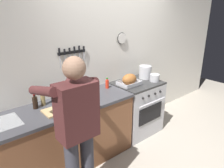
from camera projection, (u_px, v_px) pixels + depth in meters
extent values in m
plane|color=#A89E8E|center=(176.00, 165.00, 2.93)|extent=(8.00, 8.00, 0.00)
cube|color=white|center=(113.00, 57.00, 3.46)|extent=(6.00, 0.10, 2.60)
cube|color=black|center=(72.00, 52.00, 2.87)|extent=(0.42, 0.02, 0.04)
cube|color=silver|center=(60.00, 62.00, 2.79)|extent=(0.01, 0.00, 0.17)
cube|color=black|center=(59.00, 52.00, 2.74)|extent=(0.02, 0.02, 0.10)
cube|color=silver|center=(65.00, 61.00, 2.83)|extent=(0.01, 0.00, 0.16)
cube|color=black|center=(65.00, 52.00, 2.79)|extent=(0.02, 0.02, 0.08)
cube|color=silver|center=(70.00, 59.00, 2.88)|extent=(0.02, 0.00, 0.14)
cube|color=black|center=(70.00, 51.00, 2.84)|extent=(0.02, 0.02, 0.09)
cube|color=silver|center=(75.00, 58.00, 2.92)|extent=(0.02, 0.00, 0.14)
cube|color=black|center=(74.00, 50.00, 2.88)|extent=(0.02, 0.02, 0.10)
cube|color=silver|center=(80.00, 58.00, 2.97)|extent=(0.01, 0.00, 0.15)
cube|color=black|center=(79.00, 49.00, 2.93)|extent=(0.02, 0.02, 0.10)
cube|color=silver|center=(84.00, 56.00, 3.01)|extent=(0.02, 0.00, 0.11)
cube|color=black|center=(84.00, 49.00, 2.98)|extent=(0.02, 0.02, 0.08)
cylinder|color=white|center=(122.00, 38.00, 3.39)|extent=(0.17, 0.02, 0.17)
torus|color=black|center=(122.00, 38.00, 3.39)|extent=(0.18, 0.02, 0.18)
cube|color=brown|center=(61.00, 139.00, 2.77)|extent=(2.00, 0.62, 0.86)
cube|color=#3D3D42|center=(58.00, 108.00, 2.62)|extent=(2.03, 0.65, 0.04)
cube|color=#BCBCC1|center=(136.00, 108.00, 3.63)|extent=(0.76, 0.62, 0.87)
cube|color=black|center=(151.00, 114.00, 3.40)|extent=(0.53, 0.01, 0.28)
cube|color=#2D2D2D|center=(137.00, 83.00, 3.48)|extent=(0.76, 0.62, 0.03)
cylinder|color=black|center=(143.00, 98.00, 3.16)|extent=(0.04, 0.02, 0.04)
cylinder|color=black|center=(149.00, 96.00, 3.24)|extent=(0.04, 0.02, 0.04)
cylinder|color=black|center=(155.00, 94.00, 3.33)|extent=(0.04, 0.02, 0.04)
cylinder|color=black|center=(160.00, 92.00, 3.41)|extent=(0.04, 0.02, 0.04)
cylinder|color=silver|center=(153.00, 102.00, 3.31)|extent=(0.61, 0.02, 0.02)
cylinder|color=#383842|center=(88.00, 168.00, 2.27)|extent=(0.14, 0.14, 0.86)
cube|color=#4C2323|center=(77.00, 111.00, 1.98)|extent=(0.38, 0.22, 0.56)
sphere|color=#9E755B|center=(74.00, 68.00, 1.84)|extent=(0.21, 0.21, 0.21)
cylinder|color=#4C2323|center=(43.00, 91.00, 1.97)|extent=(0.09, 0.55, 0.22)
cylinder|color=#4C2323|center=(81.00, 82.00, 2.22)|extent=(0.09, 0.55, 0.22)
cube|color=#B7B7BC|center=(129.00, 85.00, 3.35)|extent=(0.34, 0.25, 0.01)
cube|color=#B7B7BC|center=(135.00, 85.00, 3.25)|extent=(0.34, 0.01, 0.05)
cube|color=#B7B7BC|center=(124.00, 81.00, 3.43)|extent=(0.34, 0.01, 0.05)
cube|color=#B7B7BC|center=(121.00, 85.00, 3.23)|extent=(0.01, 0.25, 0.05)
cube|color=#B7B7BC|center=(137.00, 81.00, 3.44)|extent=(0.01, 0.25, 0.05)
ellipsoid|color=#935628|center=(129.00, 79.00, 3.32)|extent=(0.25, 0.18, 0.17)
cylinder|color=#B7B7BC|center=(145.00, 72.00, 3.65)|extent=(0.21, 0.21, 0.22)
cylinder|color=#B7B7BC|center=(155.00, 78.00, 3.52)|extent=(0.16, 0.16, 0.12)
cube|color=tan|center=(59.00, 110.00, 2.51)|extent=(0.36, 0.24, 0.02)
cylinder|color=gold|center=(87.00, 89.00, 2.92)|extent=(0.06, 0.06, 0.19)
cylinder|color=gold|center=(87.00, 81.00, 2.88)|extent=(0.03, 0.03, 0.04)
cylinder|color=black|center=(87.00, 79.00, 2.87)|extent=(0.03, 0.03, 0.01)
cylinder|color=#338CCC|center=(59.00, 97.00, 2.66)|extent=(0.08, 0.08, 0.18)
cylinder|color=#338CCC|center=(58.00, 89.00, 2.63)|extent=(0.03, 0.03, 0.04)
cylinder|color=white|center=(58.00, 87.00, 2.62)|extent=(0.04, 0.04, 0.01)
cylinder|color=black|center=(35.00, 103.00, 2.54)|extent=(0.06, 0.06, 0.14)
cylinder|color=black|center=(34.00, 96.00, 2.52)|extent=(0.03, 0.03, 0.03)
cylinder|color=#B21919|center=(34.00, 94.00, 2.51)|extent=(0.03, 0.03, 0.01)
cylinder|color=#47141E|center=(76.00, 88.00, 2.88)|extent=(0.08, 0.08, 0.24)
cylinder|color=#47141E|center=(75.00, 78.00, 2.83)|extent=(0.04, 0.04, 0.05)
cylinder|color=maroon|center=(75.00, 76.00, 2.82)|extent=(0.04, 0.04, 0.01)
cylinder|color=#997F4C|center=(43.00, 99.00, 2.63)|extent=(0.06, 0.06, 0.17)
cylinder|color=#997F4C|center=(42.00, 91.00, 2.59)|extent=(0.03, 0.03, 0.04)
cylinder|color=black|center=(42.00, 89.00, 2.58)|extent=(0.03, 0.03, 0.01)
cylinder|color=red|center=(107.00, 84.00, 3.20)|extent=(0.05, 0.05, 0.12)
cylinder|color=red|center=(107.00, 80.00, 3.18)|extent=(0.02, 0.02, 0.03)
cylinder|color=#197219|center=(107.00, 78.00, 3.17)|extent=(0.03, 0.03, 0.01)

